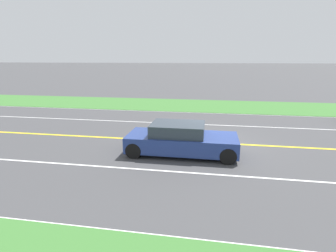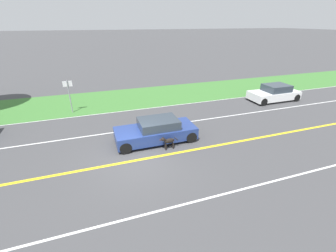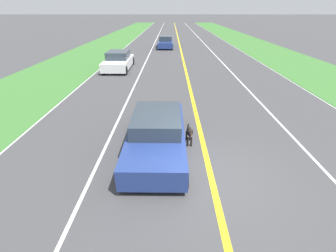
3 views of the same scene
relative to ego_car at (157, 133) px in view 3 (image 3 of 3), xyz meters
name	(u,v)px [view 3 (image 3 of 3)]	position (x,y,z in m)	size (l,w,h in m)	color
ground_plane	(211,175)	(-1.65, 1.41, -0.62)	(400.00, 400.00, 0.00)	#424244
centre_divider_line	(211,175)	(-1.65, 1.41, -0.61)	(0.18, 160.00, 0.01)	yellow
lane_dash_same_dir	(93,174)	(1.85, 1.41, -0.61)	(0.10, 160.00, 0.01)	white
lane_dash_oncoming	(330,176)	(-5.15, 1.41, -0.61)	(0.10, 160.00, 0.01)	white
ego_car	(157,133)	(0.00, 0.00, 0.00)	(1.88, 4.52, 1.31)	navy
dog	(189,132)	(-1.13, -0.32, -0.13)	(0.22, 1.04, 0.78)	black
car_trailing_near	(118,61)	(3.73, -11.69, 0.02)	(1.92, 4.26, 1.37)	white
car_trailing_mid	(166,42)	(0.19, -23.16, 0.01)	(1.82, 4.72, 1.37)	navy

